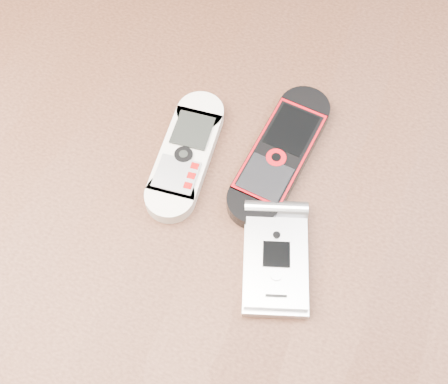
# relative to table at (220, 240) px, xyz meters

# --- Properties ---
(ground) EXTENTS (4.00, 4.00, 0.00)m
(ground) POSITION_rel_table_xyz_m (0.00, 0.00, -0.64)
(ground) COLOR #472B19
(ground) RESTS_ON ground
(table) EXTENTS (1.20, 0.80, 0.75)m
(table) POSITION_rel_table_xyz_m (0.00, 0.00, 0.00)
(table) COLOR black
(table) RESTS_ON ground
(nokia_white) EXTENTS (0.06, 0.15, 0.02)m
(nokia_white) POSITION_rel_table_xyz_m (-0.05, 0.03, 0.11)
(nokia_white) COLOR silver
(nokia_white) RESTS_ON table
(nokia_black_red) EXTENTS (0.07, 0.17, 0.02)m
(nokia_black_red) POSITION_rel_table_xyz_m (0.04, 0.06, 0.11)
(nokia_black_red) COLOR black
(nokia_black_red) RESTS_ON table
(motorola_razr) EXTENTS (0.09, 0.13, 0.02)m
(motorola_razr) POSITION_rel_table_xyz_m (0.07, -0.05, 0.11)
(motorola_razr) COLOR silver
(motorola_razr) RESTS_ON table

